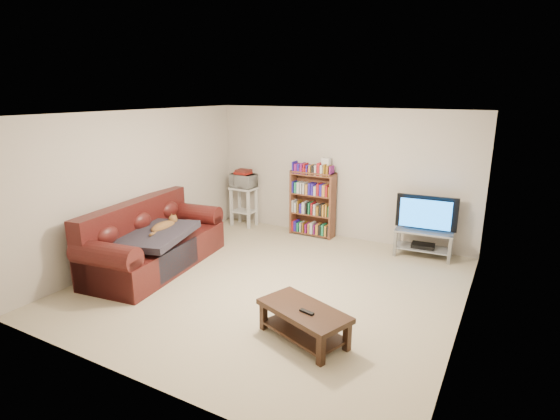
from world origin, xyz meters
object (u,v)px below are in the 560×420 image
Objects in this scene: coffee_table at (304,318)px; tv_stand at (424,239)px; bookshelf at (312,203)px; sofa at (152,245)px.

coffee_table is 3.30m from tv_stand.
bookshelf reaches higher than tv_stand.
tv_stand is (3.66, 2.47, -0.04)m from sofa.
bookshelf is at bearing 172.45° from tv_stand.
bookshelf is (-2.10, 0.13, 0.33)m from tv_stand.
sofa is 3.05m from bookshelf.
tv_stand reaches higher than coffee_table.
tv_stand is at bearing 26.63° from sofa.
bookshelf is at bearing 51.62° from sofa.
bookshelf reaches higher than sofa.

